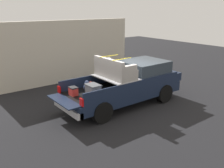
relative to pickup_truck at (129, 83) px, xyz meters
name	(u,v)px	position (x,y,z in m)	size (l,w,h in m)	color
ground_plane	(123,105)	(-0.36, 0.00, -0.97)	(40.00, 40.00, 0.00)	black
pickup_truck	(129,83)	(0.00, 0.00, 0.00)	(6.05, 2.06, 2.23)	#162138
building_facade	(66,51)	(-0.48, 4.99, 0.80)	(8.58, 0.36, 3.53)	beige
trash_can	(143,69)	(3.66, 2.82, -0.47)	(0.60, 0.60, 0.98)	#3F4C66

